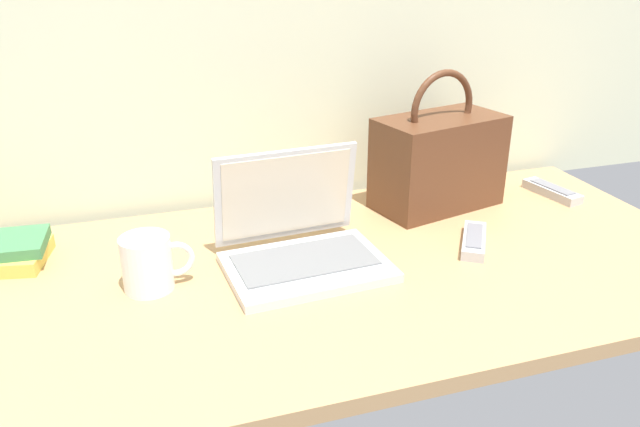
{
  "coord_description": "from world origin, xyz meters",
  "views": [
    {
      "loc": [
        -0.36,
        -1.04,
        0.63
      ],
      "look_at": [
        -0.03,
        0.0,
        0.15
      ],
      "focal_mm": 35.23,
      "sensor_mm": 36.0,
      "label": 1
    }
  ],
  "objects": [
    {
      "name": "remote_control_far",
      "position": [
        0.32,
        0.0,
        0.04
      ],
      "size": [
        0.12,
        0.16,
        0.02
      ],
      "color": "#B7B7B7",
      "rests_on": "desk"
    },
    {
      "name": "desk",
      "position": [
        0.0,
        0.0,
        0.01
      ],
      "size": [
        1.6,
        0.76,
        0.03
      ],
      "color": "tan",
      "rests_on": "ground"
    },
    {
      "name": "remote_control_near",
      "position": [
        0.65,
        0.19,
        0.04
      ],
      "size": [
        0.08,
        0.17,
        0.02
      ],
      "color": "#B7B7B7",
      "rests_on": "desk"
    },
    {
      "name": "laptop",
      "position": [
        -0.06,
        0.04,
        0.08
      ],
      "size": [
        0.32,
        0.27,
        0.22
      ],
      "color": "silver",
      "rests_on": "desk"
    },
    {
      "name": "coffee_mug",
      "position": [
        -0.35,
        0.03,
        0.08
      ],
      "size": [
        0.13,
        0.09,
        0.1
      ],
      "color": "white",
      "rests_on": "desk"
    },
    {
      "name": "handbag",
      "position": [
        0.34,
        0.23,
        0.15
      ],
      "size": [
        0.33,
        0.23,
        0.33
      ],
      "color": "#59331E",
      "rests_on": "desk"
    }
  ]
}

